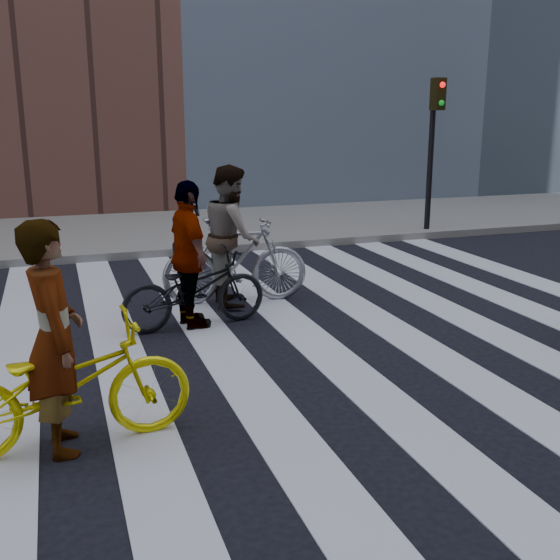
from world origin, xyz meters
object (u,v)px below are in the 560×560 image
bike_silver_mid (235,260)px  rider_left (54,338)px  rider_rear (189,255)px  traffic_signal (434,130)px  rider_mid (231,235)px  bike_yellow_left (65,386)px  bike_dark_rear (194,289)px

bike_silver_mid → rider_left: size_ratio=1.10×
bike_silver_mid → rider_rear: 1.23m
traffic_signal → rider_mid: size_ratio=1.71×
rider_rear → bike_silver_mid: bearing=-50.1°
bike_silver_mid → rider_left: rider_left is taller
bike_silver_mid → rider_left: 4.33m
rider_left → rider_rear: (1.60, 2.70, -0.01)m
bike_yellow_left → rider_mid: bearing=-37.6°
bike_yellow_left → bike_dark_rear: (1.60, 2.70, -0.04)m
traffic_signal → bike_silver_mid: (-5.37, -3.66, -1.67)m
traffic_signal → rider_mid: bearing=-146.0°
bike_yellow_left → rider_mid: 4.28m
bike_silver_mid → traffic_signal: bearing=-48.7°
rider_rear → rider_mid: bearing=-48.3°
bike_silver_mid → rider_left: (-2.42, -3.57, 0.32)m
bike_yellow_left → rider_rear: (1.55, 2.70, 0.39)m
traffic_signal → rider_left: 10.72m
bike_yellow_left → bike_silver_mid: bike_silver_mid is taller
traffic_signal → rider_rear: 7.80m
rider_left → bike_yellow_left: bearing=-94.7°
bike_dark_rear → rider_mid: size_ratio=0.95×
bike_yellow_left → rider_mid: rider_mid is taller
bike_dark_rear → rider_left: (-1.65, -2.70, 0.44)m
bike_silver_mid → rider_left: bearing=153.0°
bike_silver_mid → rider_mid: (-0.05, 0.00, 0.36)m
traffic_signal → bike_dark_rear: traffic_signal is taller
rider_mid → rider_rear: rider_mid is taller
traffic_signal → rider_rear: (-6.19, -4.54, -1.36)m
bike_silver_mid → bike_dark_rear: bearing=145.7°
bike_dark_rear → rider_mid: rider_mid is taller
bike_yellow_left → rider_left: size_ratio=1.07×
rider_left → bike_silver_mid: bearing=-38.7°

